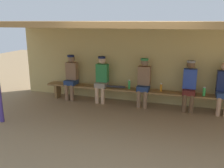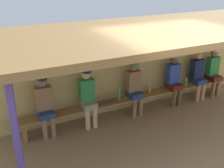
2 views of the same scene
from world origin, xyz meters
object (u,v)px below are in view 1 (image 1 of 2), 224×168
at_px(player_with_sunglasses, 102,77).
at_px(player_in_red, 71,75).
at_px(water_bottle_clear, 161,87).
at_px(bench, 145,93).
at_px(player_leftmost, 224,86).
at_px(baseball_bat, 112,86).
at_px(player_rightmost, 189,83).
at_px(water_bottle_orange, 129,85).
at_px(water_bottle_green, 204,92).
at_px(player_in_white, 144,80).

height_order(player_with_sunglasses, player_in_red, same).
bearing_deg(water_bottle_clear, bench, -174.43).
bearing_deg(player_leftmost, baseball_bat, -179.94).
distance_m(player_rightmost, water_bottle_clear, 0.75).
distance_m(player_in_red, player_rightmost, 3.41).
distance_m(bench, water_bottle_clear, 0.46).
xyz_separation_m(player_in_red, water_bottle_clear, (2.68, 0.04, -0.18)).
bearing_deg(player_with_sunglasses, water_bottle_orange, 1.10).
xyz_separation_m(water_bottle_green, baseball_bat, (-2.49, 0.04, -0.08)).
bearing_deg(baseball_bat, bench, -5.24).
distance_m(player_with_sunglasses, player_rightmost, 2.43).
xyz_separation_m(player_in_red, player_rightmost, (3.41, 0.00, 0.00)).
bearing_deg(bench, baseball_bat, -180.00).
bearing_deg(baseball_bat, player_with_sunglasses, 174.13).
height_order(player_rightmost, water_bottle_green, player_rightmost).
bearing_deg(water_bottle_green, bench, 178.32).
bearing_deg(bench, water_bottle_orange, 177.63).
bearing_deg(water_bottle_clear, water_bottle_orange, -178.58).
bearing_deg(player_with_sunglasses, bench, -0.16).
distance_m(water_bottle_orange, baseball_bat, 0.51).
bearing_deg(water_bottle_orange, player_in_red, -179.50).
bearing_deg(baseball_bat, water_bottle_clear, -3.53).
xyz_separation_m(player_with_sunglasses, player_rightmost, (2.43, 0.00, 0.00)).
bearing_deg(bench, player_rightmost, 0.18).
height_order(water_bottle_orange, water_bottle_clear, water_bottle_orange).
bearing_deg(player_in_red, water_bottle_clear, 0.80).
xyz_separation_m(bench, player_rightmost, (1.15, 0.00, 0.36)).
distance_m(player_with_sunglasses, water_bottle_orange, 0.83).
bearing_deg(player_leftmost, water_bottle_orange, 179.62).
relative_size(player_with_sunglasses, water_bottle_green, 5.85).
bearing_deg(water_bottle_orange, player_leftmost, -0.38).
height_order(bench, player_leftmost, player_leftmost).
relative_size(player_with_sunglasses, player_in_red, 1.00).
relative_size(player_leftmost, player_in_red, 0.99).
relative_size(bench, player_in_white, 4.46).
relative_size(player_with_sunglasses, player_rightmost, 1.00).
relative_size(player_in_red, water_bottle_green, 5.85).
height_order(player_leftmost, player_in_red, player_in_red).
bearing_deg(player_leftmost, water_bottle_green, -173.95).
height_order(player_leftmost, water_bottle_clear, player_leftmost).
relative_size(player_leftmost, water_bottle_clear, 5.99).
height_order(player_in_red, water_bottle_green, player_in_red).
relative_size(player_in_white, player_rightmost, 1.00).
height_order(bench, player_in_red, player_in_red).
bearing_deg(player_in_white, player_rightmost, 0.00).
xyz_separation_m(player_in_white, baseball_bat, (-0.91, -0.00, -0.25)).
relative_size(player_in_white, water_bottle_clear, 6.04).
height_order(bench, water_bottle_orange, water_bottle_orange).
xyz_separation_m(bench, player_leftmost, (1.98, 0.00, 0.34)).
xyz_separation_m(player_in_red, water_bottle_orange, (1.79, 0.02, -0.16)).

